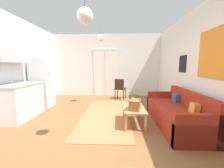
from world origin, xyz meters
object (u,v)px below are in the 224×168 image
(pendant_lamp_near, at_px, (85,16))
(refrigerator, at_px, (42,83))
(pendant_lamp_far, at_px, (100,38))
(accent_chair, at_px, (120,88))
(bamboo_vase, at_px, (133,102))
(coffee_table, at_px, (134,110))
(handbag, at_px, (135,105))
(couch, at_px, (178,114))

(pendant_lamp_near, bearing_deg, refrigerator, 131.16)
(refrigerator, xyz_separation_m, pendant_lamp_far, (1.93, 0.29, 1.50))
(accent_chair, distance_m, pendant_lamp_far, 2.13)
(accent_chair, bearing_deg, bamboo_vase, 113.65)
(coffee_table, distance_m, pendant_lamp_near, 2.22)
(pendant_lamp_near, distance_m, pendant_lamp_far, 2.61)
(bamboo_vase, height_order, pendant_lamp_far, pendant_lamp_far)
(coffee_table, height_order, accent_chair, accent_chair)
(pendant_lamp_near, bearing_deg, handbag, 40.90)
(couch, height_order, handbag, couch)
(couch, xyz_separation_m, handbag, (-1.03, -0.18, 0.26))
(coffee_table, distance_m, accent_chair, 2.50)
(accent_chair, distance_m, pendant_lamp_near, 3.87)
(bamboo_vase, height_order, pendant_lamp_near, pendant_lamp_near)
(refrigerator, height_order, pendant_lamp_near, pendant_lamp_near)
(coffee_table, height_order, handbag, handbag)
(refrigerator, height_order, pendant_lamp_far, pendant_lamp_far)
(handbag, height_order, accent_chair, accent_chair)
(handbag, bearing_deg, accent_chair, 95.99)
(pendant_lamp_near, relative_size, pendant_lamp_far, 1.28)
(handbag, bearing_deg, pendant_lamp_far, 118.20)
(bamboo_vase, relative_size, handbag, 1.22)
(coffee_table, bearing_deg, bamboo_vase, 101.63)
(handbag, relative_size, pendant_lamp_near, 0.47)
(accent_chair, bearing_deg, pendant_lamp_near, 97.37)
(couch, bearing_deg, bamboo_vase, 174.82)
(couch, distance_m, bamboo_vase, 1.09)
(couch, distance_m, pendant_lamp_far, 3.31)
(refrigerator, distance_m, pendant_lamp_far, 2.46)
(coffee_table, height_order, pendant_lamp_near, pendant_lamp_near)
(refrigerator, xyz_separation_m, accent_chair, (2.63, 1.12, -0.33))
(coffee_table, xyz_separation_m, refrigerator, (-2.91, 1.36, 0.46))
(handbag, bearing_deg, refrigerator, 152.18)
(couch, relative_size, handbag, 5.64)
(couch, xyz_separation_m, accent_chair, (-1.31, 2.48, 0.21))
(accent_chair, height_order, pendant_lamp_far, pendant_lamp_far)
(pendant_lamp_near, height_order, pendant_lamp_far, same)
(accent_chair, relative_size, pendant_lamp_far, 1.41)
(couch, xyz_separation_m, coffee_table, (-1.03, -0.00, 0.08))
(couch, height_order, pendant_lamp_far, pendant_lamp_far)
(bamboo_vase, relative_size, accent_chair, 0.53)
(couch, relative_size, pendant_lamp_near, 2.67)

